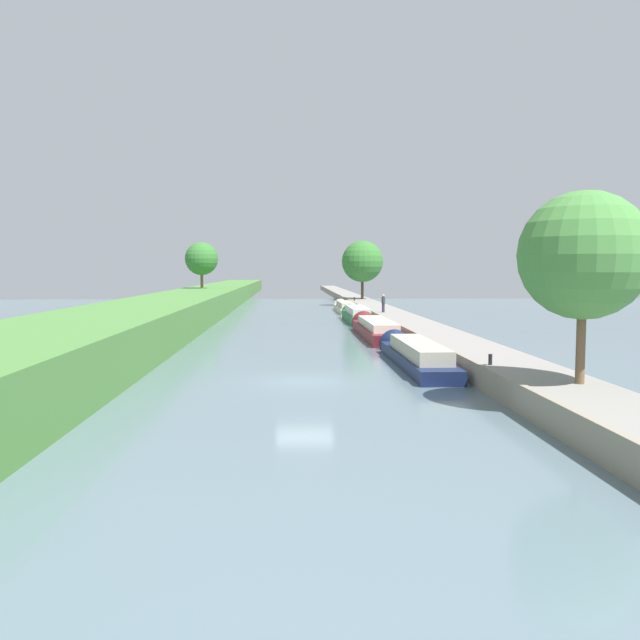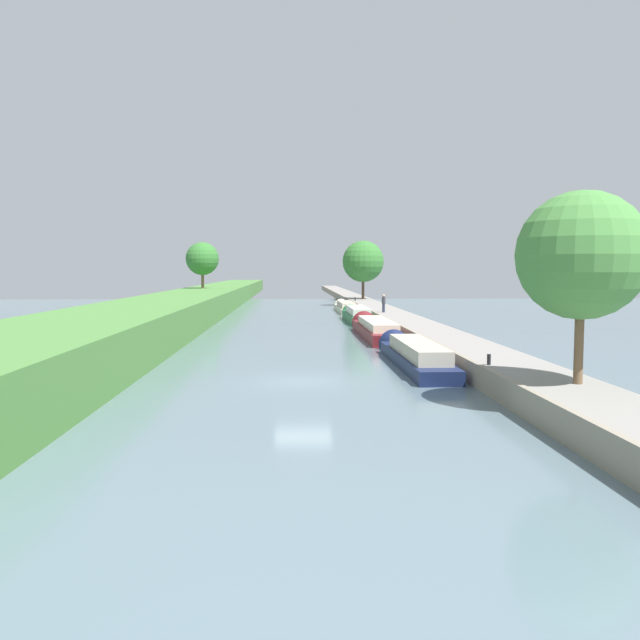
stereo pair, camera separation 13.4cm
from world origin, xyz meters
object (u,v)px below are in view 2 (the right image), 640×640
narrowboat_cream (345,307)px  mooring_bollard_far (355,299)px  narrowboat_navy (413,354)px  narrowboat_green (356,315)px  narrowboat_maroon (374,329)px  person_walking (384,303)px  mooring_bollard_near (489,360)px

narrowboat_cream → mooring_bollard_far: (1.76, 5.84, 0.71)m
narrowboat_navy → narrowboat_green: narrowboat_green is taller
narrowboat_cream → narrowboat_navy: bearing=-90.1°
narrowboat_maroon → narrowboat_cream: bearing=89.6°
narrowboat_maroon → person_walking: person_walking is taller
narrowboat_navy → narrowboat_green: bearing=90.1°
narrowboat_green → mooring_bollard_far: narrowboat_green is taller
narrowboat_maroon → narrowboat_cream: size_ratio=1.13×
narrowboat_navy → mooring_bollard_far: mooring_bollard_far is taller
narrowboat_navy → mooring_bollard_near: mooring_bollard_near is taller
mooring_bollard_far → narrowboat_maroon: bearing=-93.3°
narrowboat_maroon → mooring_bollard_near: (1.97, -21.30, 0.66)m
mooring_bollard_far → mooring_bollard_near: bearing=-90.0°
narrowboat_navy → mooring_bollard_far: bearing=87.8°
narrowboat_green → person_walking: size_ratio=7.35×
narrowboat_green → mooring_bollard_near: narrowboat_green is taller
narrowboat_maroon → narrowboat_cream: (0.21, 28.14, -0.06)m
person_walking → mooring_bollard_near: bearing=-90.7°
narrowboat_navy → narrowboat_maroon: size_ratio=0.89×
narrowboat_navy → mooring_bollard_far: size_ratio=28.48×
person_walking → mooring_bollard_near: 32.90m
narrowboat_green → narrowboat_cream: bearing=89.5°
mooring_bollard_near → narrowboat_cream: bearing=92.0°
narrowboat_green → mooring_bollard_far: bearing=84.6°
narrowboat_cream → narrowboat_green: bearing=-90.5°
narrowboat_green → narrowboat_cream: size_ratio=0.95×
narrowboat_cream → mooring_bollard_near: (1.76, -49.44, 0.71)m
narrowboat_navy → narrowboat_maroon: bearing=90.5°
narrowboat_maroon → mooring_bollard_near: mooring_bollard_near is taller
narrowboat_navy → narrowboat_green: 28.23m
narrowboat_navy → mooring_bollard_near: (1.85, -6.85, 0.67)m
mooring_bollard_near → mooring_bollard_far: same height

